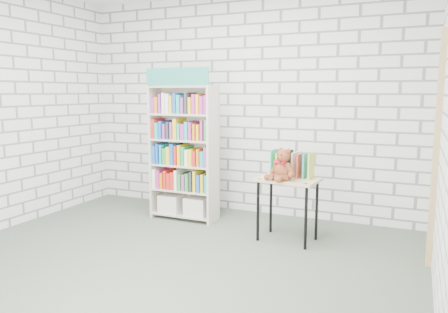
% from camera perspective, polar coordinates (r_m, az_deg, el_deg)
% --- Properties ---
extents(ground, '(4.50, 4.50, 0.00)m').
position_cam_1_polar(ground, '(4.19, -7.69, -13.64)').
color(ground, '#4A5447').
rests_on(ground, ground).
extents(room_shell, '(4.52, 4.02, 2.81)m').
position_cam_1_polar(room_shell, '(3.89, -8.22, 11.51)').
color(room_shell, silver).
rests_on(room_shell, ground).
extents(bookshelf, '(0.82, 0.32, 1.85)m').
position_cam_1_polar(bookshelf, '(5.38, -5.22, 0.65)').
color(bookshelf, beige).
rests_on(bookshelf, ground).
extents(display_table, '(0.67, 0.50, 0.67)m').
position_cam_1_polar(display_table, '(4.64, 8.34, -3.98)').
color(display_table, tan).
rests_on(display_table, ground).
extents(table_books, '(0.45, 0.24, 0.26)m').
position_cam_1_polar(table_books, '(4.69, 8.86, -1.07)').
color(table_books, '#2AB7AF').
rests_on(table_books, display_table).
extents(teddy_bear, '(0.31, 0.30, 0.33)m').
position_cam_1_polar(teddy_bear, '(4.52, 7.61, -1.38)').
color(teddy_bear, brown).
rests_on(teddy_bear, display_table).
extents(door_trim, '(0.05, 0.12, 2.10)m').
position_cam_1_polar(door_trim, '(4.28, 25.97, 0.60)').
color(door_trim, tan).
rests_on(door_trim, ground).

